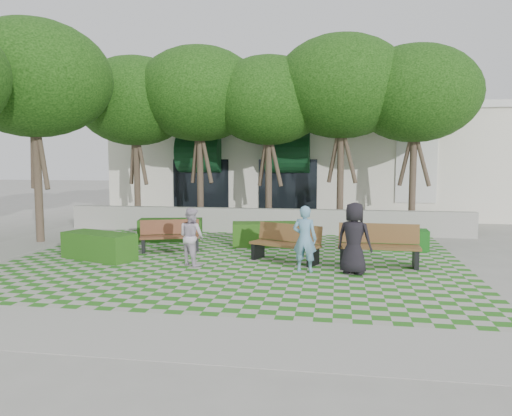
% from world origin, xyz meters
% --- Properties ---
extents(ground, '(90.00, 90.00, 0.00)m').
position_xyz_m(ground, '(0.00, 0.00, 0.00)').
color(ground, gray).
rests_on(ground, ground).
extents(lawn, '(12.00, 12.00, 0.00)m').
position_xyz_m(lawn, '(0.00, 1.00, 0.01)').
color(lawn, '#2B721E').
rests_on(lawn, ground).
extents(sidewalk_south, '(16.00, 2.00, 0.01)m').
position_xyz_m(sidewalk_south, '(0.00, -4.70, 0.01)').
color(sidewalk_south, '#9E9B93').
rests_on(sidewalk_south, ground).
extents(retaining_wall, '(15.00, 0.36, 0.90)m').
position_xyz_m(retaining_wall, '(0.00, 6.20, 0.45)').
color(retaining_wall, '#9E9B93').
rests_on(retaining_wall, ground).
extents(bench_east, '(2.07, 0.75, 1.08)m').
position_xyz_m(bench_east, '(3.78, 1.04, 0.52)').
color(bench_east, brown).
rests_on(bench_east, ground).
extents(bench_mid, '(2.00, 1.35, 1.00)m').
position_xyz_m(bench_mid, '(1.37, 1.17, 0.48)').
color(bench_mid, brown).
rests_on(bench_mid, ground).
extents(bench_west, '(1.85, 1.14, 0.92)m').
position_xyz_m(bench_west, '(-2.21, 2.13, 0.44)').
color(bench_west, brown).
rests_on(bench_west, ground).
extents(hedge_east, '(1.79, 0.74, 0.62)m').
position_xyz_m(hedge_east, '(4.52, 3.45, 0.31)').
color(hedge_east, '#155218').
rests_on(hedge_east, ground).
extents(hedge_midright, '(2.24, 1.25, 0.74)m').
position_xyz_m(hedge_midright, '(0.50, 3.46, 0.37)').
color(hedge_midright, '#224C14').
rests_on(hedge_midright, ground).
extents(hedge_midleft, '(2.21, 1.26, 0.73)m').
position_xyz_m(hedge_midleft, '(-2.81, 3.93, 0.36)').
color(hedge_midleft, '#1B4512').
rests_on(hedge_midleft, ground).
extents(hedge_west, '(2.25, 1.52, 0.73)m').
position_xyz_m(hedge_west, '(-3.73, 0.65, 0.37)').
color(hedge_west, '#204F15').
rests_on(hedge_west, ground).
extents(person_blue, '(0.65, 0.48, 1.63)m').
position_xyz_m(person_blue, '(1.94, 0.07, 0.81)').
color(person_blue, '#679ABC').
rests_on(person_blue, ground).
extents(person_dark, '(0.98, 0.81, 1.73)m').
position_xyz_m(person_dark, '(3.12, 0.02, 0.86)').
color(person_dark, black).
rests_on(person_dark, ground).
extents(person_white, '(0.92, 0.87, 1.50)m').
position_xyz_m(person_white, '(-0.99, 0.32, 0.75)').
color(person_white, silver).
rests_on(person_white, ground).
extents(tree_row, '(17.70, 13.40, 7.41)m').
position_xyz_m(tree_row, '(-1.86, 5.95, 5.18)').
color(tree_row, '#47382B').
rests_on(tree_row, ground).
extents(building, '(18.00, 8.92, 5.15)m').
position_xyz_m(building, '(0.93, 14.08, 2.52)').
color(building, white).
rests_on(building, ground).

